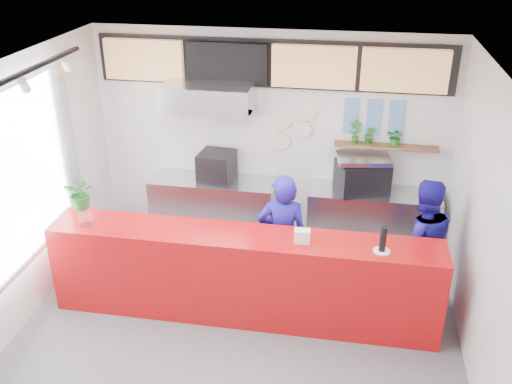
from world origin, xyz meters
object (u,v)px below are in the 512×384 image
Objects in this scene: staff_center at (282,238)px; pepper_mill at (383,239)px; espresso_machine at (362,177)px; staff_right at (420,244)px; service_counter at (243,276)px; panini_oven at (217,167)px.

pepper_mill is at bearing 146.94° from staff_center.
staff_right reaches higher than espresso_machine.
service_counter is 2.30m from espresso_machine.
staff_center is at bearing 49.52° from service_counter.
panini_oven is 0.28× the size of staff_right.
panini_oven is 1.77m from staff_center.
panini_oven is 2.95m from pepper_mill.
service_counter is at bearing -146.94° from espresso_machine.
service_counter is 2.71× the size of staff_right.
espresso_machine reaches higher than service_counter.
pepper_mill reaches higher than espresso_machine.
staff_center reaches higher than pepper_mill.
staff_center is 5.81× the size of pepper_mill.
service_counter is at bearing -61.41° from panini_oven.
pepper_mill is at bearing -3.36° from service_counter.
pepper_mill is (0.22, -1.89, 0.14)m from espresso_machine.
panini_oven is 3.01m from staff_right.
service_counter is 2.72× the size of staff_center.
service_counter is 2.13m from staff_right.
service_counter is 9.58× the size of panini_oven.
espresso_machine is 0.40× the size of staff_right.
espresso_machine is at bearing -70.27° from staff_right.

